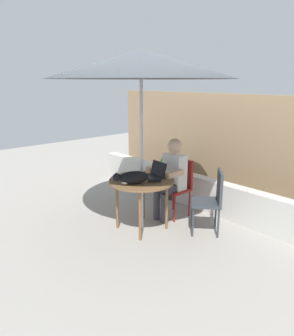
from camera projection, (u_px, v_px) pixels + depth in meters
ground_plane at (142, 228)px, 4.57m from camera, size 14.00×14.00×0.00m
fence_back at (225, 147)px, 5.61m from camera, size 5.40×0.08×1.86m
planter_wall_low at (197, 191)px, 5.29m from camera, size 4.86×0.20×0.54m
patio_table at (142, 185)px, 4.39m from camera, size 0.91×0.91×0.74m
patio_umbrella at (141, 64)px, 3.96m from camera, size 2.42×2.42×2.45m
chair_occupied at (178, 183)px, 4.92m from camera, size 0.40×0.40×0.90m
chair_empty at (212, 197)px, 4.32m from camera, size 0.56×0.56×0.90m
person_seated at (171, 174)px, 4.77m from camera, size 0.48×0.48×1.24m
laptop at (156, 173)px, 4.48m from camera, size 0.33×0.28×0.21m
cat at (132, 178)px, 4.17m from camera, size 0.39×0.58×0.17m
potted_plant_near_fence at (171, 175)px, 5.71m from camera, size 0.44×0.44×0.82m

